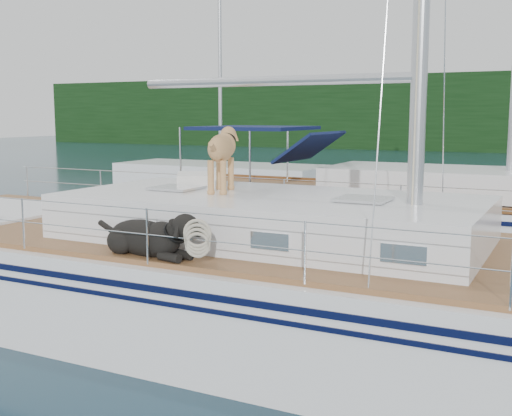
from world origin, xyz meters
The scene contains 4 objects.
ground centered at (0.00, 0.00, 0.00)m, with size 120.00×120.00×0.00m, color black.
main_sailboat centered at (0.09, 0.00, 0.68)m, with size 12.00×3.80×14.01m.
neighbor_sailboat centered at (0.73, 6.19, 0.63)m, with size 11.00×3.50×13.30m.
bg_boat_west centered at (-8.00, 14.00, 0.45)m, with size 8.00×3.00×11.65m.
Camera 1 is at (4.23, -7.16, 2.80)m, focal length 45.00 mm.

